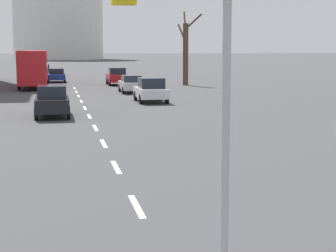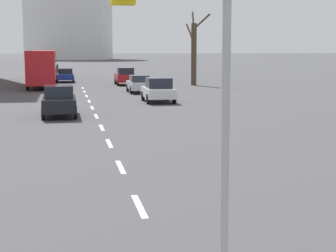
# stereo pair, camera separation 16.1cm
# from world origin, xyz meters

# --- Properties ---
(lane_stripe_2) EXTENTS (0.16, 2.00, 0.01)m
(lane_stripe_2) POSITION_xyz_m (0.00, 11.04, 0.00)
(lane_stripe_2) COLOR silver
(lane_stripe_2) RESTS_ON ground_plane
(lane_stripe_3) EXTENTS (0.16, 2.00, 0.01)m
(lane_stripe_3) POSITION_xyz_m (0.00, 15.54, 0.00)
(lane_stripe_3) COLOR silver
(lane_stripe_3) RESTS_ON ground_plane
(lane_stripe_4) EXTENTS (0.16, 2.00, 0.01)m
(lane_stripe_4) POSITION_xyz_m (0.00, 20.04, 0.00)
(lane_stripe_4) COLOR silver
(lane_stripe_4) RESTS_ON ground_plane
(lane_stripe_5) EXTENTS (0.16, 2.00, 0.01)m
(lane_stripe_5) POSITION_xyz_m (0.00, 24.54, 0.00)
(lane_stripe_5) COLOR silver
(lane_stripe_5) RESTS_ON ground_plane
(lane_stripe_6) EXTENTS (0.16, 2.00, 0.01)m
(lane_stripe_6) POSITION_xyz_m (0.00, 29.04, 0.00)
(lane_stripe_6) COLOR silver
(lane_stripe_6) RESTS_ON ground_plane
(lane_stripe_7) EXTENTS (0.16, 2.00, 0.01)m
(lane_stripe_7) POSITION_xyz_m (0.00, 33.54, 0.00)
(lane_stripe_7) COLOR silver
(lane_stripe_7) RESTS_ON ground_plane
(lane_stripe_8) EXTENTS (0.16, 2.00, 0.01)m
(lane_stripe_8) POSITION_xyz_m (0.00, 38.04, 0.00)
(lane_stripe_8) COLOR silver
(lane_stripe_8) RESTS_ON ground_plane
(lane_stripe_9) EXTENTS (0.16, 2.00, 0.01)m
(lane_stripe_9) POSITION_xyz_m (0.00, 42.54, 0.00)
(lane_stripe_9) COLOR silver
(lane_stripe_9) RESTS_ON ground_plane
(lane_stripe_10) EXTENTS (0.16, 2.00, 0.01)m
(lane_stripe_10) POSITION_xyz_m (0.00, 47.04, 0.00)
(lane_stripe_10) COLOR silver
(lane_stripe_10) RESTS_ON ground_plane
(lane_stripe_11) EXTENTS (0.16, 2.00, 0.01)m
(lane_stripe_11) POSITION_xyz_m (0.00, 51.54, 0.00)
(lane_stripe_11) COLOR silver
(lane_stripe_11) RESTS_ON ground_plane
(traffic_signal_centre_tall) EXTENTS (1.99, 0.34, 5.62)m
(traffic_signal_centre_tall) POSITION_xyz_m (0.30, 6.79, 4.26)
(traffic_signal_centre_tall) COLOR #B2B2B7
(traffic_signal_centre_tall) RESTS_ON ground_plane
(sedan_near_left) EXTENTS (1.81, 4.20, 1.48)m
(sedan_near_left) POSITION_xyz_m (4.48, 44.97, 0.76)
(sedan_near_left) COLOR #B7B7BC
(sedan_near_left) RESTS_ON ground_plane
(sedan_near_right) EXTENTS (1.84, 4.18, 1.72)m
(sedan_near_right) POSITION_xyz_m (-1.98, 29.26, 0.87)
(sedan_near_right) COLOR black
(sedan_near_right) RESTS_ON ground_plane
(sedan_mid_centre) EXTENTS (1.74, 3.81, 1.56)m
(sedan_mid_centre) POSITION_xyz_m (-3.16, 75.89, 0.80)
(sedan_mid_centre) COLOR #2D4C33
(sedan_mid_centre) RESTS_ON ground_plane
(sedan_far_left) EXTENTS (1.97, 4.04, 1.70)m
(sedan_far_left) POSITION_xyz_m (4.70, 36.45, 0.86)
(sedan_far_left) COLOR silver
(sedan_far_left) RESTS_ON ground_plane
(sedan_far_right) EXTENTS (1.95, 4.13, 1.76)m
(sedan_far_right) POSITION_xyz_m (4.41, 55.23, 0.89)
(sedan_far_right) COLOR maroon
(sedan_far_right) RESTS_ON ground_plane
(sedan_distant_centre) EXTENTS (1.89, 4.36, 1.50)m
(sedan_distant_centre) POSITION_xyz_m (-1.57, 61.32, 0.76)
(sedan_distant_centre) COLOR navy
(sedan_distant_centre) RESTS_ON ground_plane
(city_bus) EXTENTS (2.66, 10.80, 3.48)m
(city_bus) POSITION_xyz_m (-3.71, 52.87, 2.05)
(city_bus) COLOR red
(city_bus) RESTS_ON ground_plane
(bare_tree_right_near) EXTENTS (2.00, 2.97, 7.47)m
(bare_tree_right_near) POSITION_xyz_m (11.21, 53.62, 3.48)
(bare_tree_right_near) COLOR #473828
(bare_tree_right_near) RESTS_ON ground_plane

